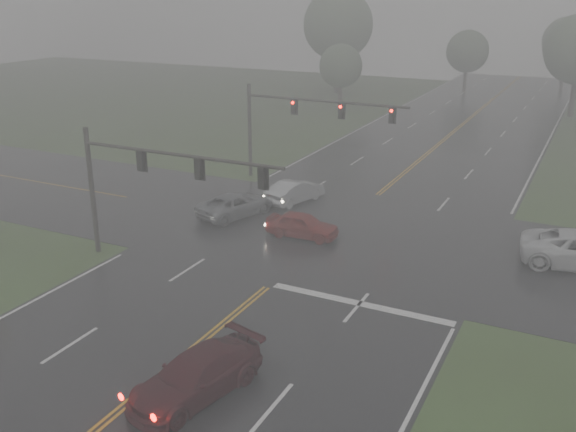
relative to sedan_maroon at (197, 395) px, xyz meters
The scene contains 13 objects.
main_road 14.62m from the sedan_maroon, 97.18° to the left, with size 18.00×160.00×0.02m, color black.
cross_street 16.60m from the sedan_maroon, 96.32° to the left, with size 120.00×14.00×0.02m, color black.
stop_bar 9.29m from the sedan_maroon, 73.29° to the left, with size 8.50×0.50×0.01m, color silver.
sedan_maroon is the anchor object (origin of this frame).
sedan_red 15.51m from the sedan_maroon, 101.65° to the left, with size 1.66×4.14×1.41m, color maroon.
sedan_silver 21.55m from the sedan_maroon, 106.80° to the left, with size 1.56×4.46×1.47m, color #A7AAAF.
car_grey 18.59m from the sedan_maroon, 116.73° to the left, with size 2.33×5.06×1.41m, color slate.
signal_gantry_near 12.93m from the sedan_maroon, 135.54° to the left, with size 11.32×0.29×6.73m.
signal_gantry_far 26.74m from the sedan_maroon, 108.41° to the left, with size 12.08×0.35×6.83m.
tree_nw_a 57.73m from the sedan_maroon, 107.16° to the left, with size 5.01×5.01×7.36m.
tree_n_mid 74.25m from the sedan_maroon, 94.96° to the left, with size 5.58×5.58×8.20m.
tree_nw_b 69.73m from the sedan_maroon, 108.35° to the left, with size 9.12×9.12×13.40m.
tree_n_far 83.14m from the sedan_maroon, 86.44° to the left, with size 6.68×6.68×9.81m.
Camera 1 is at (13.03, -9.98, 13.28)m, focal length 40.00 mm.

